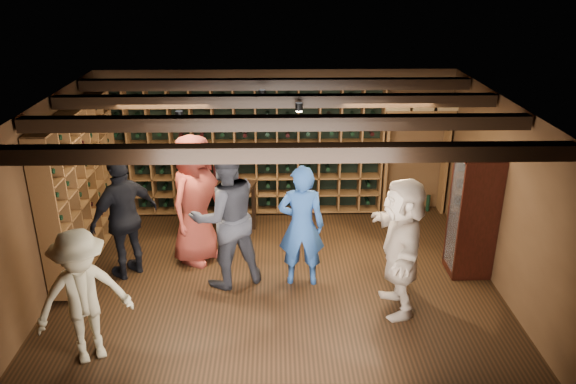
{
  "coord_description": "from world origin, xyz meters",
  "views": [
    {
      "loc": [
        -0.01,
        -6.8,
        4.16
      ],
      "look_at": [
        0.15,
        0.2,
        1.26
      ],
      "focal_mm": 35.0,
      "sensor_mm": 36.0,
      "label": 1
    }
  ],
  "objects_px": {
    "guest_red_floral": "(195,199)",
    "man_blue_shirt": "(301,226)",
    "display_cabinet": "(472,218)",
    "guest_beige": "(401,246)",
    "man_grey_suit": "(225,216)",
    "guest_khaki": "(83,297)",
    "guest_woman_black": "(125,217)",
    "tasting_table": "(218,190)"
  },
  "relations": [
    {
      "from": "guest_woman_black",
      "to": "guest_khaki",
      "type": "bearing_deg",
      "value": 42.99
    },
    {
      "from": "guest_woman_black",
      "to": "tasting_table",
      "type": "xyz_separation_m",
      "value": [
        1.15,
        1.3,
        -0.13
      ]
    },
    {
      "from": "man_blue_shirt",
      "to": "man_grey_suit",
      "type": "relative_size",
      "value": 0.86
    },
    {
      "from": "display_cabinet",
      "to": "tasting_table",
      "type": "relative_size",
      "value": 1.41
    },
    {
      "from": "guest_red_floral",
      "to": "guest_woman_black",
      "type": "xyz_separation_m",
      "value": [
        -0.92,
        -0.42,
        -0.09
      ]
    },
    {
      "from": "guest_beige",
      "to": "tasting_table",
      "type": "relative_size",
      "value": 1.44
    },
    {
      "from": "man_grey_suit",
      "to": "guest_beige",
      "type": "xyz_separation_m",
      "value": [
        2.22,
        -0.68,
        -0.11
      ]
    },
    {
      "from": "man_grey_suit",
      "to": "guest_woman_black",
      "type": "bearing_deg",
      "value": -34.88
    },
    {
      "from": "guest_khaki",
      "to": "tasting_table",
      "type": "distance_m",
      "value": 3.34
    },
    {
      "from": "guest_beige",
      "to": "tasting_table",
      "type": "xyz_separation_m",
      "value": [
        -2.48,
        2.24,
        -0.14
      ]
    },
    {
      "from": "man_grey_suit",
      "to": "display_cabinet",
      "type": "bearing_deg",
      "value": 158.65
    },
    {
      "from": "display_cabinet",
      "to": "man_blue_shirt",
      "type": "relative_size",
      "value": 1.02
    },
    {
      "from": "man_blue_shirt",
      "to": "guest_khaki",
      "type": "relative_size",
      "value": 1.09
    },
    {
      "from": "tasting_table",
      "to": "man_grey_suit",
      "type": "bearing_deg",
      "value": -66.82
    },
    {
      "from": "guest_red_floral",
      "to": "guest_khaki",
      "type": "xyz_separation_m",
      "value": [
        -0.93,
        -2.25,
        -0.18
      ]
    },
    {
      "from": "man_grey_suit",
      "to": "guest_woman_black",
      "type": "height_order",
      "value": "man_grey_suit"
    },
    {
      "from": "guest_red_floral",
      "to": "tasting_table",
      "type": "bearing_deg",
      "value": 15.84
    },
    {
      "from": "guest_red_floral",
      "to": "man_blue_shirt",
      "type": "bearing_deg",
      "value": -84.09
    },
    {
      "from": "guest_red_floral",
      "to": "man_grey_suit",
      "type": "bearing_deg",
      "value": -113.08
    },
    {
      "from": "guest_woman_black",
      "to": "guest_beige",
      "type": "height_order",
      "value": "guest_beige"
    },
    {
      "from": "guest_woman_black",
      "to": "tasting_table",
      "type": "distance_m",
      "value": 1.74
    },
    {
      "from": "man_blue_shirt",
      "to": "guest_beige",
      "type": "relative_size",
      "value": 0.96
    },
    {
      "from": "tasting_table",
      "to": "guest_khaki",
      "type": "bearing_deg",
      "value": -96.55
    },
    {
      "from": "display_cabinet",
      "to": "guest_khaki",
      "type": "relative_size",
      "value": 1.1
    },
    {
      "from": "display_cabinet",
      "to": "tasting_table",
      "type": "distance_m",
      "value": 3.91
    },
    {
      "from": "guest_beige",
      "to": "display_cabinet",
      "type": "bearing_deg",
      "value": 126.87
    },
    {
      "from": "man_blue_shirt",
      "to": "guest_beige",
      "type": "distance_m",
      "value": 1.37
    },
    {
      "from": "guest_khaki",
      "to": "guest_beige",
      "type": "xyz_separation_m",
      "value": [
        3.64,
        0.9,
        0.1
      ]
    },
    {
      "from": "display_cabinet",
      "to": "man_grey_suit",
      "type": "xyz_separation_m",
      "value": [
        -3.4,
        -0.2,
        0.15
      ]
    },
    {
      "from": "man_blue_shirt",
      "to": "guest_khaki",
      "type": "bearing_deg",
      "value": 34.74
    },
    {
      "from": "man_blue_shirt",
      "to": "guest_woman_black",
      "type": "height_order",
      "value": "guest_woman_black"
    },
    {
      "from": "man_blue_shirt",
      "to": "guest_khaki",
      "type": "distance_m",
      "value": 2.89
    },
    {
      "from": "guest_woman_black",
      "to": "guest_khaki",
      "type": "height_order",
      "value": "guest_woman_black"
    },
    {
      "from": "man_grey_suit",
      "to": "guest_red_floral",
      "type": "distance_m",
      "value": 0.83
    },
    {
      "from": "display_cabinet",
      "to": "man_blue_shirt",
      "type": "bearing_deg",
      "value": -174.59
    },
    {
      "from": "man_grey_suit",
      "to": "guest_woman_black",
      "type": "distance_m",
      "value": 1.44
    },
    {
      "from": "display_cabinet",
      "to": "man_blue_shirt",
      "type": "height_order",
      "value": "display_cabinet"
    },
    {
      "from": "display_cabinet",
      "to": "guest_khaki",
      "type": "bearing_deg",
      "value": -159.72
    },
    {
      "from": "guest_red_floral",
      "to": "guest_woman_black",
      "type": "distance_m",
      "value": 1.01
    },
    {
      "from": "guest_woman_black",
      "to": "man_blue_shirt",
      "type": "bearing_deg",
      "value": 126.66
    },
    {
      "from": "man_grey_suit",
      "to": "guest_beige",
      "type": "relative_size",
      "value": 1.13
    },
    {
      "from": "guest_woman_black",
      "to": "guest_khaki",
      "type": "xyz_separation_m",
      "value": [
        -0.01,
        -1.83,
        -0.09
      ]
    }
  ]
}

